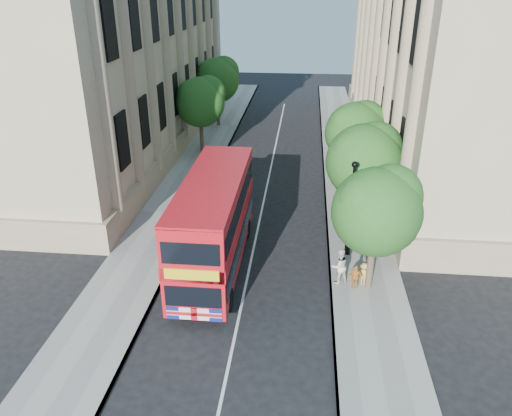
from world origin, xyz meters
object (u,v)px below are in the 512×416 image
(woman_pedestrian, at_px, (339,266))
(lamp_post, at_px, (351,213))
(police_constable, at_px, (221,287))
(box_van, at_px, (218,184))
(double_decker_bus, at_px, (214,221))

(woman_pedestrian, bearing_deg, lamp_post, -127.71)
(police_constable, xyz_separation_m, woman_pedestrian, (5.31, 2.22, 0.04))
(box_van, distance_m, woman_pedestrian, 11.51)
(double_decker_bus, distance_m, police_constable, 3.70)
(double_decker_bus, height_order, box_van, double_decker_bus)
(double_decker_bus, height_order, woman_pedestrian, double_decker_bus)
(lamp_post, distance_m, woman_pedestrian, 3.21)
(box_van, xyz_separation_m, woman_pedestrian, (7.30, -8.89, -0.23))
(double_decker_bus, distance_m, box_van, 8.07)
(lamp_post, distance_m, police_constable, 7.89)
(box_van, distance_m, police_constable, 11.29)
(double_decker_bus, xyz_separation_m, woman_pedestrian, (6.13, -1.02, -1.56))
(woman_pedestrian, bearing_deg, box_van, -76.14)
(box_van, bearing_deg, police_constable, -77.94)
(box_van, xyz_separation_m, police_constable, (1.99, -11.11, -0.27))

